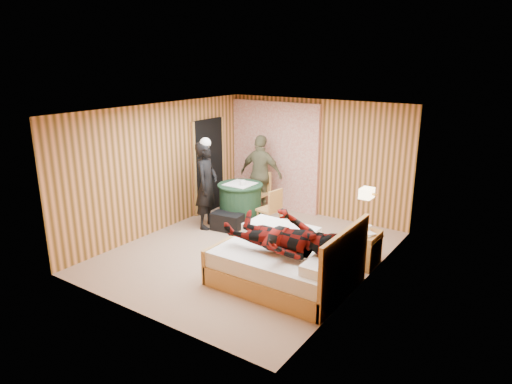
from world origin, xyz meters
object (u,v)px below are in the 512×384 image
Objects in this scene: chair_far at (260,189)px; woman_standing at (207,185)px; bed at (287,263)px; chair_near at (272,207)px; duffel_bag at (227,222)px; nightstand at (364,248)px; wall_lamp at (367,193)px; man_at_table at (261,174)px; round_table at (240,203)px; man_on_bed at (282,228)px.

woman_standing reaches higher than chair_far.
chair_near is (-1.36, 1.70, 0.19)m from bed.
duffel_bag is (0.07, -1.28, -0.36)m from chair_far.
bed is 3.37× the size of nightstand.
man_at_table reaches higher than wall_lamp.
woman_standing is at bearing -179.30° from duffel_bag.
duffel_bag is at bearing 89.36° from man_at_table.
wall_lamp reaches higher than chair_far.
wall_lamp is at bearing 52.45° from bed.
bed is at bearing 126.54° from man_at_table.
bed is at bearing -36.89° from duffel_bag.
nightstand is at bearing -10.33° from round_table.
chair_near is 0.48× the size of man_on_bed.
chair_near is 1.36m from woman_standing.
duffel_bag is (-2.84, -0.02, -0.12)m from nightstand.
bed is at bearing 48.67° from chair_near.
round_table is 1.09× the size of chair_near.
man_at_table is (-2.16, 2.54, 0.55)m from bed.
round_table is 1.00× the size of chair_far.
man_on_bed is (-0.73, -1.45, 0.67)m from nightstand.
chair_near is at bearing 167.18° from nightstand.
chair_near is at bearing 162.84° from wall_lamp.
nightstand reaches higher than duffel_bag.
nightstand is at bearing -17.09° from chair_far.
nightstand is at bearing 87.26° from chair_near.
nightstand is 0.95× the size of duffel_bag.
chair_near is at bearing 27.67° from duffel_bag.
nightstand is (0.75, 1.22, -0.01)m from bed.
duffel_bag is (-2.09, 1.20, -0.13)m from bed.
woman_standing is at bearing 178.20° from wall_lamp.
woman_standing is at bearing -121.75° from round_table.
wall_lamp is 1.52m from man_on_bed.
man_on_bed is (2.11, -1.43, 0.79)m from duffel_bag.
woman_standing is at bearing 155.78° from bed.
bed is at bearing -131.82° from woman_standing.
man_at_table is at bearing 90.00° from round_table.
woman_standing is (-0.38, -0.61, 0.46)m from round_table.
wall_lamp reaches higher than round_table.
wall_lamp is at bearing -19.75° from chair_far.
man_at_table reaches higher than round_table.
man_at_table is at bearing 86.36° from duffel_bag.
round_table is at bearing 137.81° from man_on_bed.
woman_standing reaches higher than wall_lamp.
woman_standing is at bearing -54.50° from chair_near.
man_at_table is at bearing 155.75° from nightstand.
chair_far is (-2.95, 1.45, -0.76)m from wall_lamp.
woman_standing is 0.99× the size of man_on_bed.
round_table is at bearing 90.95° from duffel_bag.
nightstand is 0.64× the size of chair_far.
chair_near is at bearing 128.59° from bed.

